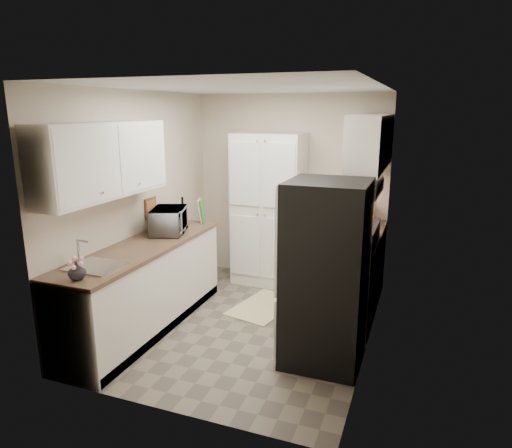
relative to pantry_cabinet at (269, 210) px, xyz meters
name	(u,v)px	position (x,y,z in m)	size (l,w,h in m)	color
ground	(246,324)	(0.20, -1.32, -1.00)	(3.20, 3.20, 0.00)	#665B4C
room_shell	(244,177)	(0.18, -1.32, 0.63)	(2.64, 3.24, 2.52)	beige
pantry_cabinet	(269,210)	(0.00, 0.00, 0.00)	(0.90, 0.55, 2.00)	silver
base_cabinet_left	(145,288)	(-0.79, -1.75, -0.56)	(0.60, 2.30, 0.88)	silver
countertop_left	(142,247)	(-0.79, -1.75, -0.10)	(0.63, 2.33, 0.04)	brown
base_cabinet_right	(356,263)	(1.19, -0.12, -0.56)	(0.60, 0.80, 0.88)	silver
countertop_right	(358,227)	(1.19, -0.12, -0.10)	(0.63, 0.83, 0.04)	brown
electric_range	(343,282)	(1.17, -0.93, -0.52)	(0.71, 0.78, 1.13)	#B7B7BC
refrigerator	(326,274)	(1.14, -1.73, -0.15)	(0.70, 0.72, 1.70)	#B7B7BC
microwave	(169,221)	(-0.78, -1.21, 0.06)	(0.52, 0.35, 0.29)	#A2A1A6
wine_bottle	(183,212)	(-0.83, -0.82, 0.08)	(0.08, 0.08, 0.31)	black
flower_vase	(77,271)	(-0.73, -2.77, 0.00)	(0.15, 0.15, 0.15)	silver
cutting_board	(203,210)	(-0.66, -0.62, 0.07)	(0.02, 0.24, 0.30)	green
toaster_oven	(358,214)	(1.17, -0.01, 0.04)	(0.34, 0.43, 0.25)	#A6A6AA
fruit_basket	(358,198)	(1.16, 0.02, 0.23)	(0.28, 0.28, 0.12)	orange
kitchen_mat	(264,306)	(0.23, -0.82, -0.99)	(0.56, 0.90, 0.01)	#CAC383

